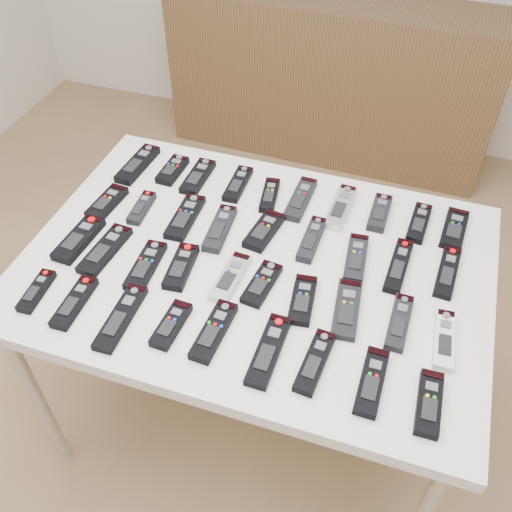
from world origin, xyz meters
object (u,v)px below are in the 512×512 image
(remote_20, at_px, (105,250))
(remote_37, at_px, (429,403))
(remote_6, at_px, (341,207))
(remote_18, at_px, (447,272))
(remote_10, at_px, (107,203))
(remote_23, at_px, (230,277))
(remote_15, at_px, (312,239))
(remote_2, at_px, (198,177))
(remote_19, at_px, (79,239))
(sideboard, at_px, (330,81))
(remote_8, at_px, (419,223))
(remote_24, at_px, (262,284))
(remote_32, at_px, (171,325))
(remote_9, at_px, (454,229))
(remote_12, at_px, (185,217))
(remote_21, at_px, (146,266))
(remote_7, at_px, (380,213))
(remote_22, at_px, (181,267))
(remote_14, at_px, (264,231))
(remote_35, at_px, (315,362))
(remote_27, at_px, (399,322))
(remote_13, at_px, (220,228))
(remote_29, at_px, (37,291))
(remote_4, at_px, (270,195))
(remote_31, at_px, (121,317))
(remote_34, at_px, (269,350))
(remote_36, at_px, (372,382))
(remote_30, at_px, (74,302))
(remote_1, at_px, (173,170))
(remote_5, at_px, (301,199))
(remote_16, at_px, (356,258))
(remote_3, at_px, (238,184))
(remote_25, at_px, (303,300))
(remote_0, at_px, (138,164))
(remote_28, at_px, (444,339))
(remote_26, at_px, (347,309))
(remote_17, at_px, (399,266))

(remote_20, height_order, remote_37, remote_37)
(remote_6, distance_m, remote_18, 0.37)
(remote_10, height_order, remote_23, remote_10)
(remote_37, bearing_deg, remote_15, 130.23)
(remote_2, relative_size, remote_18, 0.92)
(remote_20, bearing_deg, remote_19, 175.11)
(sideboard, relative_size, remote_8, 10.31)
(remote_24, xyz_separation_m, remote_32, (-0.17, -0.20, 0.00))
(remote_9, height_order, remote_12, same)
(remote_19, xyz_separation_m, remote_21, (0.22, -0.03, -0.00))
(remote_7, xyz_separation_m, remote_22, (-0.46, -0.39, 0.00))
(remote_14, xyz_separation_m, remote_35, (0.25, -0.39, 0.00))
(remote_7, distance_m, remote_14, 0.35)
(remote_2, relative_size, remote_32, 1.21)
(remote_9, relative_size, remote_18, 0.88)
(remote_7, xyz_separation_m, remote_27, (0.12, -0.39, -0.00))
(remote_2, bearing_deg, sideboard, 85.15)
(remote_19, height_order, remote_37, remote_19)
(remote_13, xyz_separation_m, remote_14, (0.12, 0.03, -0.00))
(remote_14, distance_m, remote_15, 0.14)
(remote_23, relative_size, remote_29, 1.24)
(remote_20, distance_m, remote_22, 0.22)
(remote_4, distance_m, remote_6, 0.22)
(remote_2, height_order, remote_13, remote_13)
(remote_31, distance_m, remote_34, 0.37)
(sideboard, relative_size, remote_19, 9.18)
(remote_23, bearing_deg, remote_36, -21.88)
(remote_32, relative_size, remote_37, 0.89)
(remote_24, height_order, remote_31, same)
(remote_2, height_order, remote_12, same)
(remote_4, bearing_deg, remote_30, -129.83)
(remote_14, height_order, remote_35, same)
(remote_12, relative_size, remote_29, 1.38)
(remote_1, relative_size, remote_5, 0.72)
(remote_6, distance_m, remote_19, 0.76)
(remote_12, relative_size, remote_16, 1.10)
(remote_4, distance_m, remote_32, 0.55)
(remote_3, xyz_separation_m, remote_12, (-0.09, -0.20, 0.00))
(remote_13, xyz_separation_m, remote_34, (0.26, -0.36, -0.00))
(remote_21, bearing_deg, remote_36, -17.89)
(remote_9, bearing_deg, remote_37, -86.43)
(remote_25, bearing_deg, remote_35, -72.96)
(remote_15, height_order, remote_36, remote_15)
(remote_27, bearing_deg, remote_29, -166.50)
(remote_16, xyz_separation_m, remote_21, (-0.53, -0.20, -0.00))
(remote_0, xyz_separation_m, remote_13, (0.36, -0.20, 0.00))
(remote_13, height_order, remote_28, remote_13)
(remote_28, bearing_deg, sideboard, 106.89)
(remote_5, relative_size, remote_26, 1.04)
(remote_4, height_order, remote_17, same)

